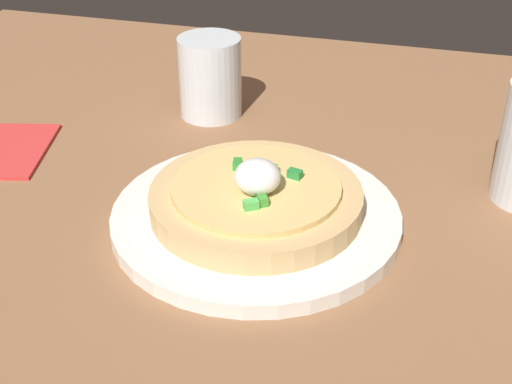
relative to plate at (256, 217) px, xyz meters
The scene contains 4 objects.
dining_table 9.65cm from the plate, 59.83° to the left, with size 128.90×87.35×2.82cm, color #8B5E3D.
plate is the anchor object (origin of this frame).
pizza 2.19cm from the plate, 66.17° to the right, with size 19.48×19.48×5.83cm.
cup_far 24.75cm from the plate, 118.29° to the left, with size 7.46×7.46×9.58cm.
Camera 1 is at (9.77, -60.58, 39.79)cm, focal length 49.46 mm.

